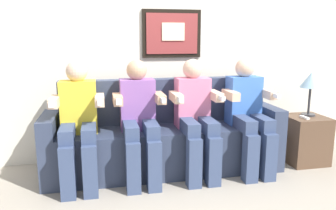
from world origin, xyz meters
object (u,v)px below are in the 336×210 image
(person_left_center, at_px, (139,116))
(person_right_center, at_px, (196,113))
(spare_remote_on_table, at_px, (304,117))
(person_leftmost, at_px, (78,119))
(side_table_right, at_px, (305,139))
(table_lamp, at_px, (311,82))
(couch, at_px, (164,140))
(person_rightmost, at_px, (248,111))

(person_left_center, xyz_separation_m, person_right_center, (0.54, 0.00, 0.00))
(person_right_center, height_order, spare_remote_on_table, person_right_center)
(person_right_center, bearing_deg, person_leftmost, 180.00)
(side_table_right, distance_m, table_lamp, 0.61)
(couch, relative_size, side_table_right, 4.59)
(person_right_center, xyz_separation_m, person_rightmost, (0.54, 0.00, -0.00))
(person_leftmost, height_order, side_table_right, person_leftmost)
(person_right_center, relative_size, table_lamp, 2.41)
(couch, bearing_deg, person_left_center, -147.89)
(person_left_center, distance_m, side_table_right, 1.80)
(person_left_center, relative_size, person_right_center, 1.00)
(side_table_right, distance_m, spare_remote_on_table, 0.28)
(couch, distance_m, spare_remote_on_table, 1.45)
(person_left_center, relative_size, side_table_right, 2.22)
(person_right_center, distance_m, person_rightmost, 0.54)
(person_leftmost, relative_size, spare_remote_on_table, 8.54)
(couch, distance_m, person_right_center, 0.43)
(person_leftmost, distance_m, side_table_right, 2.33)
(person_rightmost, bearing_deg, person_left_center, -179.98)
(person_left_center, bearing_deg, table_lamp, 3.05)
(person_leftmost, bearing_deg, spare_remote_on_table, -0.07)
(person_right_center, bearing_deg, couch, 147.87)
(person_left_center, height_order, spare_remote_on_table, person_left_center)
(person_rightmost, height_order, side_table_right, person_rightmost)
(person_leftmost, height_order, person_rightmost, same)
(person_rightmost, distance_m, side_table_right, 0.78)
(spare_remote_on_table, bearing_deg, person_rightmost, 179.71)
(person_right_center, height_order, side_table_right, person_right_center)
(person_leftmost, bearing_deg, side_table_right, 1.53)
(person_left_center, distance_m, spare_remote_on_table, 1.70)
(side_table_right, xyz_separation_m, spare_remote_on_table, (-0.07, -0.06, 0.26))
(person_leftmost, height_order, table_lamp, person_leftmost)
(person_leftmost, bearing_deg, person_left_center, 0.00)
(couch, xyz_separation_m, person_leftmost, (-0.81, -0.17, 0.29))
(table_lamp, height_order, spare_remote_on_table, table_lamp)
(person_leftmost, distance_m, spare_remote_on_table, 2.23)
(side_table_right, bearing_deg, spare_remote_on_table, -137.70)
(couch, xyz_separation_m, person_left_center, (-0.27, -0.17, 0.29))
(person_leftmost, height_order, person_left_center, same)
(couch, relative_size, table_lamp, 4.99)
(person_leftmost, relative_size, person_left_center, 1.00)
(person_left_center, bearing_deg, person_leftmost, 180.00)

